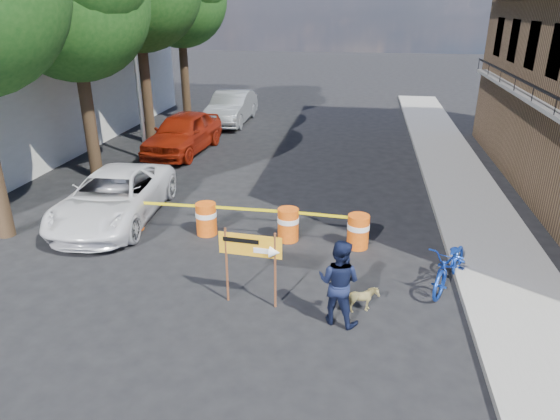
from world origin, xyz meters
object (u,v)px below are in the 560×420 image
(dog, at_px, (361,300))
(suv_white, at_px, (114,197))
(barrel_mid_right, at_px, (288,224))
(sedan_red, at_px, (183,133))
(barrel_mid_left, at_px, (206,218))
(detour_sign, at_px, (258,252))
(sedan_silver, at_px, (232,107))
(bicycle, at_px, (454,245))
(barrel_far_right, at_px, (358,231))
(pedestrian, at_px, (339,282))
(barrel_far_left, at_px, (132,214))

(dog, distance_m, suv_white, 8.07)
(barrel_mid_right, height_order, sedan_red, sedan_red)
(barrel_mid_left, relative_size, detour_sign, 0.53)
(sedan_red, height_order, sedan_silver, sedan_red)
(detour_sign, bearing_deg, barrel_mid_right, 91.84)
(barrel_mid_right, xyz_separation_m, bicycle, (3.92, -1.79, 0.57))
(barrel_mid_left, bearing_deg, barrel_far_right, -1.89)
(barrel_mid_right, relative_size, sedan_red, 0.18)
(barrel_far_right, height_order, dog, barrel_far_right)
(pedestrian, height_order, dog, pedestrian)
(barrel_far_right, distance_m, detour_sign, 3.75)
(barrel_far_left, bearing_deg, sedan_red, 99.22)
(barrel_far_left, height_order, sedan_silver, sedan_silver)
(barrel_far_right, relative_size, bicycle, 0.43)
(detour_sign, bearing_deg, barrel_far_right, 61.42)
(detour_sign, xyz_separation_m, bicycle, (4.07, 1.42, -0.20))
(barrel_far_left, relative_size, detour_sign, 0.53)
(barrel_far_left, distance_m, barrel_mid_right, 4.41)
(detour_sign, distance_m, sedan_red, 12.33)
(barrel_far_left, bearing_deg, pedestrian, -30.54)
(barrel_mid_right, height_order, suv_white, suv_white)
(dog, distance_m, sedan_silver, 18.23)
(pedestrian, height_order, sedan_red, pedestrian)
(barrel_mid_left, distance_m, sedan_silver, 13.94)
(dog, height_order, sedan_silver, sedan_silver)
(pedestrian, bearing_deg, sedan_silver, -51.11)
(pedestrian, bearing_deg, dog, -121.30)
(barrel_far_right, height_order, detour_sign, detour_sign)
(pedestrian, xyz_separation_m, bicycle, (2.39, 1.74, 0.15))
(barrel_far_left, xyz_separation_m, suv_white, (-0.79, 0.53, 0.25))
(dog, relative_size, sedan_silver, 0.14)
(barrel_far_right, bearing_deg, pedestrian, -95.51)
(pedestrian, distance_m, sedan_silver, 18.42)
(barrel_mid_right, bearing_deg, pedestrian, -66.58)
(bicycle, bearing_deg, barrel_mid_right, 179.89)
(barrel_mid_left, xyz_separation_m, detour_sign, (2.13, -3.22, 0.78))
(barrel_mid_right, xyz_separation_m, barrel_far_right, (1.86, -0.13, 0.00))
(barrel_mid_right, height_order, pedestrian, pedestrian)
(detour_sign, bearing_deg, barrel_far_left, 147.71)
(bicycle, bearing_deg, barrel_mid_left, -171.74)
(pedestrian, bearing_deg, detour_sign, 7.06)
(bicycle, distance_m, suv_white, 9.41)
(barrel_far_right, height_order, bicycle, bicycle)
(barrel_mid_left, bearing_deg, barrel_mid_right, -0.18)
(barrel_far_right, bearing_deg, sedan_silver, 116.70)
(barrel_mid_right, bearing_deg, sedan_silver, 110.39)
(sedan_silver, bearing_deg, suv_white, -90.25)
(barrel_mid_right, height_order, bicycle, bicycle)
(barrel_far_left, distance_m, sedan_silver, 13.71)
(suv_white, bearing_deg, barrel_far_right, -9.24)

